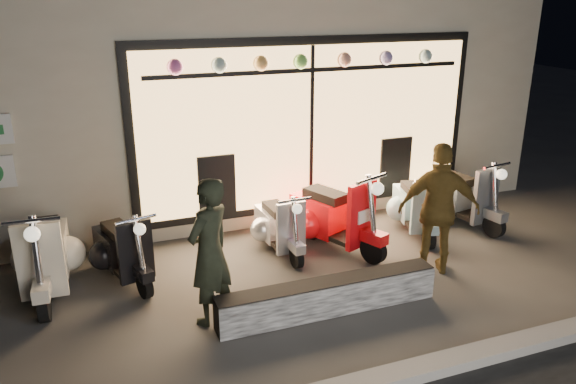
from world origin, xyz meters
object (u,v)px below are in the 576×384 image
at_px(scooter_silver, 277,225).
at_px(scooter_red, 328,214).
at_px(man, 210,252).
at_px(graffiti_barrier, 328,296).
at_px(woman, 439,210).

xyz_separation_m(scooter_silver, scooter_red, (0.73, -0.13, 0.10)).
bearing_deg(man, scooter_red, 177.10).
xyz_separation_m(graffiti_barrier, woman, (1.73, 0.44, 0.67)).
relative_size(scooter_silver, woman, 0.73).
bearing_deg(graffiti_barrier, scooter_silver, 88.79).
xyz_separation_m(scooter_red, man, (-2.04, -1.38, 0.37)).
bearing_deg(scooter_silver, graffiti_barrier, -93.99).
relative_size(scooter_red, man, 0.95).
height_order(graffiti_barrier, woman, woman).
bearing_deg(scooter_red, man, -168.54).
bearing_deg(scooter_silver, man, -133.83).
relative_size(man, woman, 0.96).
height_order(scooter_red, man, man).
height_order(scooter_red, woman, woman).
distance_m(graffiti_barrier, woman, 1.90).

